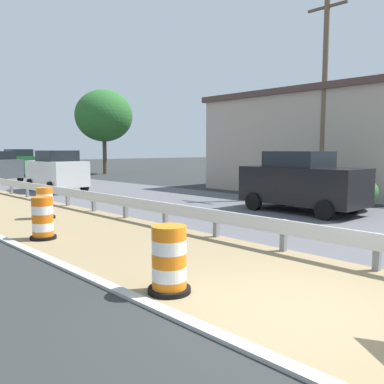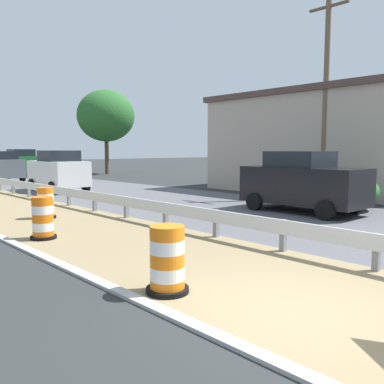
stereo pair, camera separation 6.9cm
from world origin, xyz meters
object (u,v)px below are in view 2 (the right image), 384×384
(traffic_barrel_nearest, at_px, (167,263))
(utility_pole_near, at_px, (326,96))
(car_mid_far_lane, at_px, (303,182))
(traffic_barrel_mid, at_px, (46,204))
(car_lead_far_lane, at_px, (1,166))
(car_distant_a, at_px, (22,163))
(traffic_barrel_close, at_px, (43,220))
(car_lead_near_lane, at_px, (58,171))

(traffic_barrel_nearest, bearing_deg, utility_pole_near, 18.73)
(utility_pole_near, bearing_deg, car_mid_far_lane, -160.70)
(traffic_barrel_nearest, xyz_separation_m, car_mid_far_lane, (8.72, 2.91, 0.60))
(traffic_barrel_mid, xyz_separation_m, utility_pole_near, (11.26, -3.59, 4.13))
(car_lead_far_lane, height_order, utility_pole_near, utility_pole_near)
(car_mid_far_lane, xyz_separation_m, car_distant_a, (0.22, 26.44, 0.04))
(traffic_barrel_close, height_order, car_distant_a, car_distant_a)
(car_lead_far_lane, distance_m, car_mid_far_lane, 22.13)
(utility_pole_near, bearing_deg, traffic_barrel_nearest, -161.27)
(traffic_barrel_nearest, height_order, traffic_barrel_mid, traffic_barrel_nearest)
(traffic_barrel_close, bearing_deg, car_lead_far_lane, 74.33)
(traffic_barrel_close, relative_size, traffic_barrel_mid, 1.05)
(car_mid_far_lane, bearing_deg, utility_pole_near, 111.15)
(traffic_barrel_mid, bearing_deg, car_lead_near_lane, 62.09)
(traffic_barrel_close, relative_size, utility_pole_near, 0.12)
(utility_pole_near, bearing_deg, traffic_barrel_close, 176.85)
(car_distant_a, bearing_deg, utility_pole_near, 11.03)
(traffic_barrel_nearest, relative_size, car_lead_far_lane, 0.24)
(car_lead_near_lane, distance_m, car_distant_a, 13.95)
(car_lead_far_lane, bearing_deg, utility_pole_near, -160.93)
(car_distant_a, height_order, utility_pole_near, utility_pole_near)
(traffic_barrel_mid, xyz_separation_m, car_mid_far_lane, (7.18, -5.02, 0.63))
(car_distant_a, bearing_deg, traffic_barrel_nearest, -14.69)
(traffic_barrel_nearest, bearing_deg, car_distant_a, 73.06)
(traffic_barrel_nearest, distance_m, car_lead_near_lane, 16.79)
(traffic_barrel_close, bearing_deg, car_lead_near_lane, 62.90)
(traffic_barrel_close, xyz_separation_m, car_lead_far_lane, (5.56, 19.81, 0.58))
(traffic_barrel_nearest, relative_size, traffic_barrel_close, 1.00)
(traffic_barrel_close, relative_size, car_mid_far_lane, 0.24)
(traffic_barrel_mid, height_order, utility_pole_near, utility_pole_near)
(car_distant_a, bearing_deg, car_lead_far_lane, -32.92)
(traffic_barrel_mid, height_order, car_distant_a, car_distant_a)
(traffic_barrel_mid, bearing_deg, car_mid_far_lane, -34.93)
(car_distant_a, bearing_deg, car_mid_far_lane, 1.78)
(car_mid_far_lane, bearing_deg, traffic_barrel_mid, -123.08)
(traffic_barrel_mid, xyz_separation_m, car_lead_far_lane, (4.22, 16.91, 0.60))
(traffic_barrel_close, xyz_separation_m, car_mid_far_lane, (8.52, -2.12, 0.60))
(traffic_barrel_nearest, height_order, car_mid_far_lane, car_mid_far_lane)
(car_lead_near_lane, distance_m, utility_pole_near, 13.92)
(car_lead_far_lane, xyz_separation_m, car_mid_far_lane, (2.96, -21.93, 0.02))
(traffic_barrel_mid, distance_m, car_distant_a, 22.68)
(traffic_barrel_mid, relative_size, car_mid_far_lane, 0.23)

